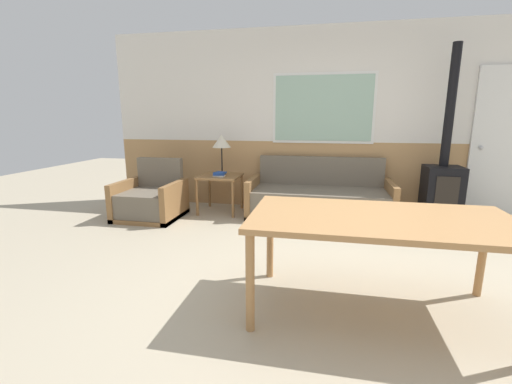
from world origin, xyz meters
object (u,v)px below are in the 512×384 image
object	(u,v)px
dining_table	(380,225)
wood_stove	(443,181)
table_lamp	(222,142)
side_table	(220,181)
armchair	(151,201)
couch	(319,200)

from	to	relation	value
dining_table	wood_stove	xyz separation A→B (m)	(1.14, 2.44, -0.08)
table_lamp	wood_stove	distance (m)	3.10
side_table	wood_stove	world-z (taller)	wood_stove
armchair	wood_stove	world-z (taller)	wood_stove
armchair	couch	bearing A→B (deg)	10.27
side_table	dining_table	bearing A→B (deg)	-51.13
couch	dining_table	bearing A→B (deg)	-79.09
table_lamp	couch	bearing A→B (deg)	-3.18
side_table	table_lamp	world-z (taller)	table_lamp
armchair	table_lamp	distance (m)	1.33
armchair	dining_table	world-z (taller)	armchair
side_table	dining_table	distance (m)	3.09
table_lamp	wood_stove	bearing A→B (deg)	-1.25
couch	wood_stove	bearing A→B (deg)	0.51
couch	wood_stove	size ratio (longest dim) A/B	0.86
side_table	table_lamp	xyz separation A→B (m)	(0.00, 0.10, 0.57)
side_table	dining_table	world-z (taller)	dining_table
armchair	table_lamp	xyz separation A→B (m)	(0.89, 0.58, 0.81)
armchair	dining_table	distance (m)	3.44
wood_stove	side_table	bearing A→B (deg)	-179.30
couch	table_lamp	size ratio (longest dim) A/B	3.37
side_table	dining_table	xyz separation A→B (m)	(1.93, -2.40, 0.19)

